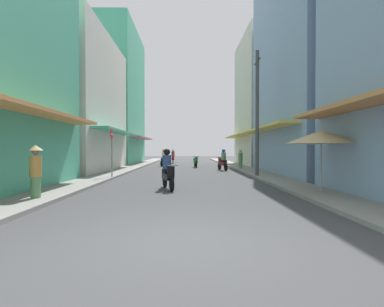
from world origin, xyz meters
name	(u,v)px	position (x,y,z in m)	size (l,w,h in m)	color
ground_plane	(186,170)	(0.00, 17.17, 0.00)	(93.15, 93.15, 0.00)	#424244
sidewalk_left	(125,169)	(-4.50, 17.17, 0.06)	(1.60, 50.34, 0.12)	gray
sidewalk_right	(246,169)	(4.50, 17.17, 0.06)	(1.60, 50.34, 0.12)	gray
building_left_mid	(69,104)	(-8.29, 16.30, 4.76)	(7.05, 10.55, 9.52)	silver
building_left_far	(110,98)	(-8.30, 27.64, 7.17)	(7.05, 10.88, 14.36)	#4CB28C
building_right_mid	(321,43)	(8.30, 13.16, 8.04)	(7.05, 10.55, 16.09)	#8CA5CC
building_right_far	(273,102)	(8.29, 23.39, 6.06)	(7.05, 8.60, 12.14)	silver
motorbike_red	(173,157)	(-1.47, 28.09, 0.70)	(0.55, 1.81, 1.58)	black
motorbike_blue	(164,159)	(-2.00, 22.64, 0.70)	(0.76, 1.74, 1.58)	black
motorbike_green	(196,162)	(0.83, 20.38, 0.50)	(0.55, 1.81, 0.96)	black
motorbike_black	(168,171)	(-0.64, 6.60, 0.70)	(0.69, 1.76, 1.58)	black
motorbike_maroon	(223,161)	(2.72, 16.89, 0.70)	(0.68, 1.77, 1.58)	black
pedestrian_crossing	(36,170)	(-4.38, 3.88, 0.95)	(0.44, 0.44, 1.68)	#598C59
pedestrian_far	(240,160)	(4.16, 17.61, 0.77)	(0.34, 0.34, 1.55)	#598C59
vendor_umbrella	(321,137)	(4.62, 4.97, 1.97)	(2.35, 2.35, 2.20)	#99999E
utility_pole	(257,113)	(3.95, 11.34, 3.56)	(0.20, 1.20, 6.97)	#4C4C4F
street_sign_no_entry	(112,146)	(-3.85, 10.73, 1.72)	(0.07, 0.60, 2.65)	gray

